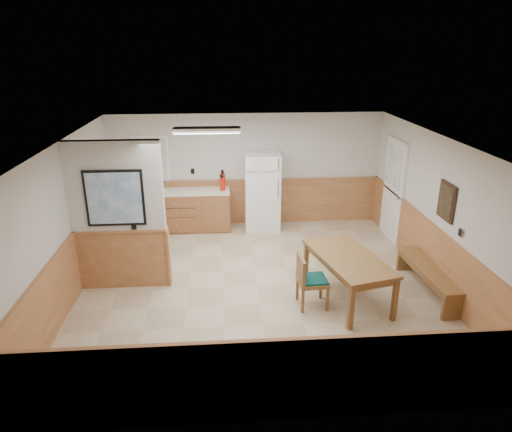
{
  "coord_description": "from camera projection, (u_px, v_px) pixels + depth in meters",
  "views": [
    {
      "loc": [
        -0.55,
        -6.86,
        3.86
      ],
      "look_at": [
        0.01,
        0.4,
        1.13
      ],
      "focal_mm": 32.0,
      "sensor_mm": 36.0,
      "label": 1
    }
  ],
  "objects": [
    {
      "name": "ground",
      "position": [
        257.0,
        286.0,
        7.8
      ],
      "size": [
        6.0,
        6.0,
        0.0
      ],
      "primitive_type": "plane",
      "color": "#C9B590",
      "rests_on": "ground"
    },
    {
      "name": "ceiling",
      "position": [
        258.0,
        141.0,
        6.92
      ],
      "size": [
        6.0,
        6.0,
        0.02
      ],
      "primitive_type": "cube",
      "color": "white",
      "rests_on": "back_wall"
    },
    {
      "name": "back_wall",
      "position": [
        247.0,
        170.0,
        10.16
      ],
      "size": [
        6.0,
        0.02,
        2.5
      ],
      "primitive_type": "cube",
      "color": "silver",
      "rests_on": "ground"
    },
    {
      "name": "right_wall",
      "position": [
        437.0,
        213.0,
        7.57
      ],
      "size": [
        0.02,
        6.0,
        2.5
      ],
      "primitive_type": "cube",
      "color": "silver",
      "rests_on": "ground"
    },
    {
      "name": "left_wall",
      "position": [
        67.0,
        223.0,
        7.14
      ],
      "size": [
        0.02,
        6.0,
        2.5
      ],
      "primitive_type": "cube",
      "color": "silver",
      "rests_on": "ground"
    },
    {
      "name": "wainscot_back",
      "position": [
        247.0,
        202.0,
        10.4
      ],
      "size": [
        6.0,
        0.04,
        1.0
      ],
      "primitive_type": "cube",
      "color": "#C07F4D",
      "rests_on": "ground"
    },
    {
      "name": "wainscot_right",
      "position": [
        430.0,
        254.0,
        7.83
      ],
      "size": [
        0.04,
        6.0,
        1.0
      ],
      "primitive_type": "cube",
      "color": "#C07F4D",
      "rests_on": "ground"
    },
    {
      "name": "wainscot_left",
      "position": [
        75.0,
        265.0,
        7.41
      ],
      "size": [
        0.04,
        6.0,
        1.0
      ],
      "primitive_type": "cube",
      "color": "#C07F4D",
      "rests_on": "ground"
    },
    {
      "name": "partition_wall",
      "position": [
        118.0,
        218.0,
        7.39
      ],
      "size": [
        1.5,
        0.2,
        2.5
      ],
      "color": "silver",
      "rests_on": "ground"
    },
    {
      "name": "kitchen_counter",
      "position": [
        193.0,
        209.0,
        10.05
      ],
      "size": [
        2.2,
        0.61,
        1.0
      ],
      "color": "#985F36",
      "rests_on": "ground"
    },
    {
      "name": "exterior_door",
      "position": [
        393.0,
        190.0,
        9.41
      ],
      "size": [
        0.07,
        1.02,
        2.15
      ],
      "color": "white",
      "rests_on": "ground"
    },
    {
      "name": "kitchen_window",
      "position": [
        150.0,
        159.0,
        9.88
      ],
      "size": [
        0.8,
        0.04,
        1.0
      ],
      "color": "white",
      "rests_on": "back_wall"
    },
    {
      "name": "wall_painting",
      "position": [
        446.0,
        201.0,
        7.18
      ],
      "size": [
        0.04,
        0.5,
        0.6
      ],
      "color": "#311F13",
      "rests_on": "right_wall"
    },
    {
      "name": "fluorescent_fixture",
      "position": [
        207.0,
        130.0,
        8.09
      ],
      "size": [
        1.2,
        0.3,
        0.09
      ],
      "color": "white",
      "rests_on": "ceiling"
    },
    {
      "name": "refrigerator",
      "position": [
        262.0,
        192.0,
        9.97
      ],
      "size": [
        0.77,
        0.73,
        1.71
      ],
      "rotation": [
        0.0,
        0.0,
        -0.03
      ],
      "color": "white",
      "rests_on": "ground"
    },
    {
      "name": "dining_table",
      "position": [
        348.0,
        262.0,
        7.18
      ],
      "size": [
        1.22,
        1.84,
        0.75
      ],
      "rotation": [
        0.0,
        0.0,
        0.24
      ],
      "color": "olive",
      "rests_on": "ground"
    },
    {
      "name": "dining_bench",
      "position": [
        429.0,
        273.0,
        7.48
      ],
      "size": [
        0.46,
        1.75,
        0.45
      ],
      "rotation": [
        0.0,
        0.0,
        0.05
      ],
      "color": "olive",
      "rests_on": "ground"
    },
    {
      "name": "dining_chair",
      "position": [
        307.0,
        277.0,
        7.04
      ],
      "size": [
        0.64,
        0.47,
        0.85
      ],
      "rotation": [
        0.0,
        0.0,
        0.05
      ],
      "color": "olive",
      "rests_on": "ground"
    },
    {
      "name": "fire_extinguisher",
      "position": [
        223.0,
        181.0,
        9.84
      ],
      "size": [
        0.15,
        0.15,
        0.45
      ],
      "rotation": [
        0.0,
        0.0,
        0.42
      ],
      "color": "red",
      "rests_on": "kitchen_counter"
    },
    {
      "name": "soap_bottle",
      "position": [
        150.0,
        185.0,
        9.82
      ],
      "size": [
        0.1,
        0.1,
        0.25
      ],
      "primitive_type": "cylinder",
      "rotation": [
        0.0,
        0.0,
        -0.36
      ],
      "color": "#167C2B",
      "rests_on": "kitchen_counter"
    }
  ]
}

